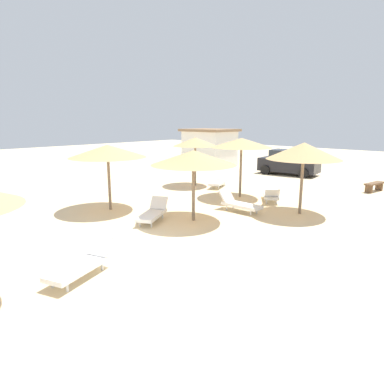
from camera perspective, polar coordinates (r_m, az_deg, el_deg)
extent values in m
plane|color=beige|center=(10.57, -11.32, -8.88)|extent=(80.00, 80.00, 0.00)
cylinder|color=#75604C|center=(12.58, 0.24, 0.04)|extent=(0.12, 0.12, 2.23)
cone|color=tan|center=(12.37, 0.25, 5.87)|extent=(3.16, 3.16, 0.54)
cylinder|color=#75604C|center=(19.50, 0.55, 4.59)|extent=(0.12, 0.12, 2.39)
cone|color=tan|center=(19.37, 0.56, 8.52)|extent=(2.59, 2.59, 0.50)
torus|color=red|center=(19.35, 1.03, 4.60)|extent=(0.71, 0.26, 0.70)
cylinder|color=#75604C|center=(16.62, 8.25, 3.44)|extent=(0.12, 0.12, 2.55)
cone|color=tan|center=(16.47, 8.40, 8.27)|extent=(2.96, 2.96, 0.45)
cylinder|color=#75604C|center=(14.19, 18.07, 1.03)|extent=(0.12, 0.12, 2.33)
cone|color=tan|center=(14.01, 18.44, 6.63)|extent=(2.92, 2.92, 0.66)
cylinder|color=#75604C|center=(14.58, -13.87, 1.56)|extent=(0.12, 0.12, 2.33)
cone|color=tan|center=(14.40, -14.13, 6.76)|extent=(3.19, 3.19, 0.52)
cube|color=white|center=(8.69, -18.74, -12.06)|extent=(1.16, 1.82, 0.12)
cube|color=white|center=(9.14, -15.45, -8.74)|extent=(0.73, 0.58, 0.49)
cylinder|color=silver|center=(9.30, -17.15, -11.47)|extent=(0.06, 0.06, 0.22)
cylinder|color=silver|center=(9.03, -15.00, -12.06)|extent=(0.06, 0.06, 0.22)
cylinder|color=silver|center=(8.53, -22.59, -14.11)|extent=(0.06, 0.06, 0.22)
cylinder|color=silver|center=(8.24, -20.40, -14.89)|extent=(0.06, 0.06, 0.22)
cube|color=white|center=(12.64, -6.87, -3.89)|extent=(1.37, 1.80, 0.12)
cube|color=white|center=(13.29, -5.65, -1.85)|extent=(0.76, 0.67, 0.47)
cylinder|color=silver|center=(13.30, -6.80, -3.84)|extent=(0.06, 0.06, 0.22)
cylinder|color=silver|center=(13.15, -5.01, -3.98)|extent=(0.06, 0.06, 0.22)
cylinder|color=silver|center=(12.24, -8.84, -5.31)|extent=(0.06, 0.06, 0.22)
cylinder|color=silver|center=(12.08, -6.91, -5.50)|extent=(0.06, 0.06, 0.22)
cube|color=white|center=(19.13, 4.40, 1.63)|extent=(1.24, 1.82, 0.12)
cube|color=white|center=(19.84, 5.06, 2.68)|extent=(0.77, 0.69, 0.41)
cylinder|color=silver|center=(19.78, 4.27, 1.48)|extent=(0.06, 0.06, 0.22)
cylinder|color=silver|center=(19.67, 5.50, 1.40)|extent=(0.06, 0.06, 0.22)
cylinder|color=silver|center=(18.66, 3.23, 0.85)|extent=(0.06, 0.06, 0.22)
cylinder|color=silver|center=(18.53, 4.52, 0.75)|extent=(0.06, 0.06, 0.22)
cube|color=white|center=(16.29, 13.20, -0.50)|extent=(1.49, 1.77, 0.12)
cube|color=white|center=(15.46, 13.46, -0.16)|extent=(0.76, 0.70, 0.47)
cylinder|color=silver|center=(15.77, 14.12, -1.60)|extent=(0.06, 0.06, 0.22)
cylinder|color=silver|center=(15.73, 12.52, -1.55)|extent=(0.06, 0.06, 0.22)
cylinder|color=silver|center=(16.93, 13.77, -0.65)|extent=(0.06, 0.06, 0.22)
cylinder|color=silver|center=(16.90, 12.28, -0.60)|extent=(0.06, 0.06, 0.22)
cube|color=white|center=(14.12, 8.43, -2.23)|extent=(1.70, 0.65, 0.12)
cube|color=white|center=(14.51, 5.88, -0.63)|extent=(0.40, 0.64, 0.49)
cylinder|color=silver|center=(14.33, 5.94, -2.65)|extent=(0.06, 0.06, 0.22)
cylinder|color=silver|center=(14.67, 6.99, -2.33)|extent=(0.06, 0.06, 0.22)
cylinder|color=silver|center=(13.66, 9.93, -3.51)|extent=(0.06, 0.06, 0.22)
cylinder|color=silver|center=(14.02, 10.93, -3.15)|extent=(0.06, 0.06, 0.22)
cube|color=brown|center=(20.35, 28.56, 1.30)|extent=(0.68, 1.55, 0.08)
cube|color=brown|center=(19.90, 27.80, 0.45)|extent=(0.38, 0.19, 0.41)
cube|color=brown|center=(20.88, 29.16, 0.79)|extent=(0.38, 0.19, 0.41)
cube|color=black|center=(24.52, 16.07, 4.43)|extent=(4.18, 2.18, 0.90)
cube|color=#262D38|center=(24.51, 15.74, 6.21)|extent=(2.18, 1.79, 0.60)
cylinder|color=black|center=(24.98, 19.63, 3.52)|extent=(0.66, 0.30, 0.64)
cylinder|color=black|center=(23.32, 18.38, 3.03)|extent=(0.66, 0.30, 0.64)
cylinder|color=black|center=(25.86, 13.90, 4.14)|extent=(0.66, 0.30, 0.64)
cylinder|color=black|center=(24.26, 12.31, 3.70)|extent=(0.66, 0.30, 0.64)
cube|color=white|center=(28.15, 2.99, 7.35)|extent=(3.65, 2.96, 2.84)
cube|color=#8C6B4C|center=(28.07, 3.03, 10.44)|extent=(4.05, 3.36, 0.20)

